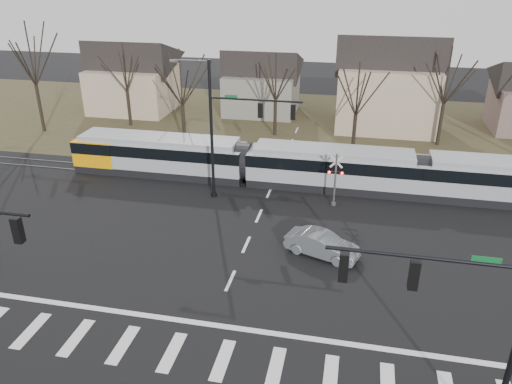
# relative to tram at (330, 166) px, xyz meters

# --- Properties ---
(ground) EXTENTS (140.00, 140.00, 0.00)m
(ground) POSITION_rel_tram_xyz_m (-4.42, -16.00, -1.74)
(ground) COLOR black
(grass_verge) EXTENTS (140.00, 28.00, 0.01)m
(grass_verge) POSITION_rel_tram_xyz_m (-4.42, 16.00, -1.74)
(grass_verge) COLOR #38331E
(grass_verge) RESTS_ON ground
(crosswalk) EXTENTS (27.00, 2.60, 0.01)m
(crosswalk) POSITION_rel_tram_xyz_m (-4.42, -20.00, -1.74)
(crosswalk) COLOR silver
(crosswalk) RESTS_ON ground
(stop_line) EXTENTS (28.00, 0.35, 0.01)m
(stop_line) POSITION_rel_tram_xyz_m (-4.42, -17.80, -1.74)
(stop_line) COLOR silver
(stop_line) RESTS_ON ground
(lane_dashes) EXTENTS (0.18, 30.00, 0.01)m
(lane_dashes) POSITION_rel_tram_xyz_m (-4.42, -0.00, -1.74)
(lane_dashes) COLOR silver
(lane_dashes) RESTS_ON ground
(rail_pair) EXTENTS (90.00, 1.52, 0.06)m
(rail_pair) POSITION_rel_tram_xyz_m (-4.42, -0.20, -1.71)
(rail_pair) COLOR #59595E
(rail_pair) RESTS_ON ground
(tram) EXTENTS (42.22, 3.14, 3.20)m
(tram) POSITION_rel_tram_xyz_m (0.00, 0.00, 0.00)
(tram) COLOR gray
(tram) RESTS_ON ground
(sedan) EXTENTS (4.28, 5.42, 1.47)m
(sedan) POSITION_rel_tram_xyz_m (0.32, -10.26, -1.01)
(sedan) COLOR slate
(sedan) RESTS_ON ground
(signal_pole_near_right) EXTENTS (6.72, 0.44, 8.00)m
(signal_pole_near_right) POSITION_rel_tram_xyz_m (5.69, -22.00, 3.42)
(signal_pole_near_right) COLOR black
(signal_pole_near_right) RESTS_ON ground
(signal_pole_far) EXTENTS (9.28, 0.44, 10.20)m
(signal_pole_far) POSITION_rel_tram_xyz_m (-6.83, -3.50, 3.96)
(signal_pole_far) COLOR black
(signal_pole_far) RESTS_ON ground
(rail_crossing_signal) EXTENTS (1.08, 0.36, 4.00)m
(rail_crossing_signal) POSITION_rel_tram_xyz_m (0.58, -3.21, 0.14)
(rail_crossing_signal) COLOR #59595B
(rail_crossing_signal) RESTS_ON ground
(tree_row) EXTENTS (59.20, 7.20, 10.00)m
(tree_row) POSITION_rel_tram_xyz_m (-2.42, 10.00, 3.26)
(tree_row) COLOR black
(tree_row) RESTS_ON ground
(house_a) EXTENTS (9.72, 8.64, 8.60)m
(house_a) POSITION_rel_tram_xyz_m (-24.42, 18.00, 2.72)
(house_a) COLOR tan
(house_a) RESTS_ON ground
(house_b) EXTENTS (8.64, 7.56, 7.65)m
(house_b) POSITION_rel_tram_xyz_m (-9.42, 20.00, 2.23)
(house_b) COLOR slate
(house_b) RESTS_ON ground
(house_c) EXTENTS (10.80, 8.64, 10.10)m
(house_c) POSITION_rel_tram_xyz_m (4.58, 17.00, 3.49)
(house_c) COLOR tan
(house_c) RESTS_ON ground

